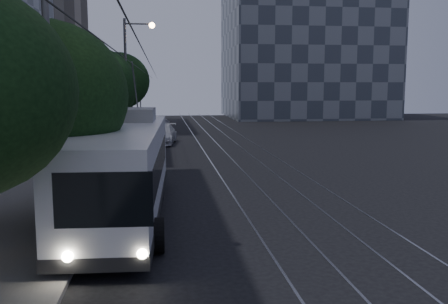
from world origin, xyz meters
name	(u,v)px	position (x,y,z in m)	size (l,w,h in m)	color
ground	(245,227)	(0.00, 0.00, 0.00)	(120.00, 120.00, 0.00)	black
sidewalk	(94,150)	(-7.50, 20.00, 0.07)	(5.00, 90.00, 0.15)	gray
tram_rails	(233,149)	(2.50, 20.00, 0.01)	(4.52, 90.00, 0.02)	gray
overhead_wires	(129,102)	(-4.97, 20.00, 3.47)	(2.23, 90.00, 6.00)	black
building_distant_right	(305,33)	(18.00, 55.00, 12.00)	(22.00, 18.00, 24.00)	#3D444E
trolleybus	(123,169)	(-4.10, 1.91, 1.74)	(3.18, 12.71, 5.63)	silver
pickup_silver	(134,155)	(-4.28, 12.42, 0.78)	(2.60, 5.63, 1.57)	#9C9EA3
car_white_a	(150,142)	(-3.50, 19.00, 0.73)	(1.73, 4.29, 1.46)	silver
car_white_b	(161,134)	(-2.70, 24.00, 0.76)	(2.14, 5.26, 1.53)	silver
car_white_c	(148,129)	(-3.92, 29.00, 0.79)	(1.67, 4.79, 1.58)	white
car_white_d	(161,125)	(-2.73, 35.00, 0.66)	(1.56, 3.87, 1.32)	#B7B7BB
tree_1	(43,96)	(-6.50, 0.79, 4.38)	(5.45, 5.45, 6.85)	black
tree_2	(94,86)	(-6.50, 13.32, 4.66)	(4.87, 4.87, 6.87)	black
tree_3	(100,96)	(-6.50, 16.39, 4.04)	(4.27, 4.27, 5.98)	black
tree_4	(118,81)	(-6.50, 30.00, 5.03)	(5.67, 5.67, 7.59)	black
tree_5	(119,88)	(-7.00, 37.03, 4.37)	(4.44, 4.44, 6.39)	black
streetlamp_near	(62,52)	(-5.40, -1.58, 5.64)	(2.27, 0.44, 9.29)	#555658
streetlamp_far	(131,70)	(-4.87, 22.51, 5.80)	(2.33, 0.44, 9.58)	#555658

